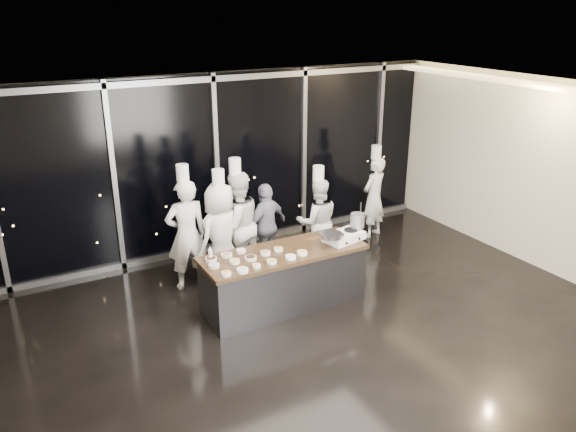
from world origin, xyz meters
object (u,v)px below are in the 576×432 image
object	(u,v)px
frying_pan	(330,235)
stove	(344,236)
chef_side	(374,196)
stock_pot	(357,220)
chef_center	(237,225)
chef_right	(317,221)
chef_far_left	(187,234)
demo_counter	(284,279)
chef_left	(221,234)
guest	(267,226)

from	to	relation	value
frying_pan	stove	bearing A→B (deg)	0.96
stove	chef_side	world-z (taller)	chef_side
frying_pan	stock_pot	distance (m)	0.60
chef_center	chef_side	distance (m)	3.03
stock_pot	chef_center	bearing A→B (deg)	137.90
frying_pan	chef_center	bearing A→B (deg)	109.68
chef_right	stock_pot	bearing A→B (deg)	110.58
chef_far_left	chef_right	bearing A→B (deg)	177.41
chef_far_left	chef_right	size ratio (longest dim) A/B	1.16
demo_counter	chef_right	size ratio (longest dim) A/B	1.40
demo_counter	chef_left	bearing A→B (deg)	114.47
frying_pan	chef_side	world-z (taller)	chef_side
chef_left	chef_side	xyz separation A→B (m)	(3.36, 0.46, -0.04)
chef_left	guest	distance (m)	0.96
stove	chef_far_left	world-z (taller)	chef_far_left
demo_counter	stove	size ratio (longest dim) A/B	3.73
chef_left	demo_counter	bearing A→B (deg)	90.43
frying_pan	guest	bearing A→B (deg)	89.71
guest	demo_counter	bearing A→B (deg)	52.34
demo_counter	chef_left	xyz separation A→B (m)	(-0.52, 1.14, 0.41)
demo_counter	chef_side	distance (m)	3.28
stove	frying_pan	size ratio (longest dim) A/B	1.06
chef_side	frying_pan	bearing A→B (deg)	20.66
demo_counter	frying_pan	bearing A→B (deg)	-12.18
chef_center	chef_right	bearing A→B (deg)	160.96
chef_left	chef_side	size ratio (longest dim) A/B	1.06
frying_pan	chef_right	bearing A→B (deg)	54.74
stove	chef_right	xyz separation A→B (m)	(0.24, 1.15, -0.19)
frying_pan	guest	size ratio (longest dim) A/B	0.41
chef_center	stock_pot	bearing A→B (deg)	128.20
chef_left	guest	xyz separation A→B (m)	(0.93, 0.22, -0.11)
demo_counter	chef_right	distance (m)	1.66
chef_side	chef_far_left	bearing A→B (deg)	-13.91
chef_left	chef_side	world-z (taller)	chef_left
demo_counter	chef_center	world-z (taller)	chef_center
stove	chef_far_left	size ratio (longest dim) A/B	0.32
stock_pot	chef_right	world-z (taller)	chef_right
frying_pan	chef_side	size ratio (longest dim) A/B	0.34
guest	chef_right	size ratio (longest dim) A/B	0.85
chef_left	chef_right	xyz separation A→B (m)	(1.76, -0.07, -0.08)
chef_far_left	chef_side	xyz separation A→B (m)	(3.88, 0.31, -0.11)
stock_pot	chef_right	bearing A→B (deg)	92.46
stove	guest	bearing A→B (deg)	100.88
stock_pot	chef_right	xyz separation A→B (m)	(-0.05, 1.08, -0.37)
stock_pot	guest	distance (m)	1.68
chef_far_left	guest	bearing A→B (deg)	-174.21
chef_far_left	chef_right	distance (m)	2.29
stock_pot	chef_left	xyz separation A→B (m)	(-1.80, 1.16, -0.29)
chef_side	chef_left	bearing A→B (deg)	-10.80
demo_counter	stove	distance (m)	1.13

